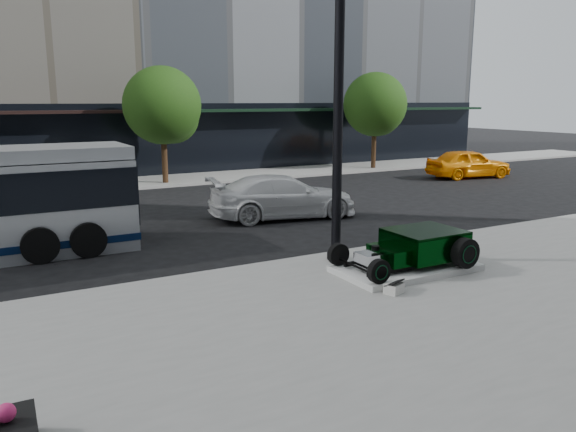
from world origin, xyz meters
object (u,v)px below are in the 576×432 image
lamppost (338,112)px  yellow_taxi (468,163)px  white_sedan (283,197)px  hot_rod (418,246)px

lamppost → yellow_taxi: lamppost is taller
lamppost → white_sedan: bearing=74.6°
white_sedan → hot_rod: bearing=-172.7°
yellow_taxi → white_sedan: bearing=118.4°
lamppost → yellow_taxi: 18.83m
lamppost → white_sedan: size_ratio=1.53×
hot_rod → lamppost: size_ratio=0.40×
white_sedan → yellow_taxi: size_ratio=1.16×
lamppost → yellow_taxi: bearing=33.3°
hot_rod → white_sedan: (0.35, 7.47, 0.08)m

